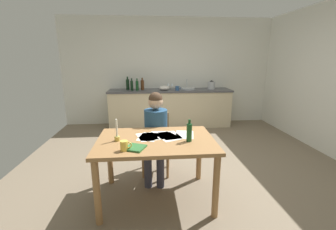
{
  "coord_description": "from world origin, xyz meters",
  "views": [
    {
      "loc": [
        -0.53,
        -3.15,
        1.64
      ],
      "look_at": [
        -0.25,
        -0.04,
        0.85
      ],
      "focal_mm": 24.11,
      "sensor_mm": 36.0,
      "label": 1
    }
  ],
  "objects_px": {
    "bottle_oil": "(128,84)",
    "mixing_bowl": "(164,88)",
    "person_seated": "(156,130)",
    "wine_glass_by_kettle": "(168,84)",
    "teacup_on_counter": "(177,88)",
    "wine_bottle_on_table": "(189,132)",
    "bottle_wine_red": "(137,85)",
    "book_magazine": "(135,148)",
    "bottle_sauce": "(142,85)",
    "dining_table": "(156,148)",
    "bottle_vinegar": "(132,85)",
    "chair_at_table": "(156,140)",
    "coffee_mug": "(124,146)",
    "sink_unit": "(188,88)",
    "stovetop_kettle": "(211,85)",
    "candlestick": "(117,135)",
    "wine_glass_near_sink": "(172,84)"
  },
  "relations": [
    {
      "from": "chair_at_table",
      "to": "coffee_mug",
      "type": "distance_m",
      "value": 1.1
    },
    {
      "from": "mixing_bowl",
      "to": "teacup_on_counter",
      "type": "height_order",
      "value": "mixing_bowl"
    },
    {
      "from": "wine_glass_near_sink",
      "to": "wine_glass_by_kettle",
      "type": "height_order",
      "value": "same"
    },
    {
      "from": "bottle_wine_red",
      "to": "wine_glass_by_kettle",
      "type": "bearing_deg",
      "value": 14.97
    },
    {
      "from": "sink_unit",
      "to": "teacup_on_counter",
      "type": "xyz_separation_m",
      "value": [
        -0.28,
        -0.15,
        0.03
      ]
    },
    {
      "from": "person_seated",
      "to": "bottle_oil",
      "type": "distance_m",
      "value": 2.6
    },
    {
      "from": "sink_unit",
      "to": "stovetop_kettle",
      "type": "distance_m",
      "value": 0.58
    },
    {
      "from": "bottle_sauce",
      "to": "teacup_on_counter",
      "type": "relative_size",
      "value": 2.24
    },
    {
      "from": "bottle_sauce",
      "to": "sink_unit",
      "type": "bearing_deg",
      "value": -1.17
    },
    {
      "from": "book_magazine",
      "to": "bottle_wine_red",
      "type": "distance_m",
      "value": 3.2
    },
    {
      "from": "bottle_oil",
      "to": "wine_bottle_on_table",
      "type": "bearing_deg",
      "value": -73.66
    },
    {
      "from": "book_magazine",
      "to": "bottle_sauce",
      "type": "height_order",
      "value": "bottle_sauce"
    },
    {
      "from": "person_seated",
      "to": "bottle_oil",
      "type": "relative_size",
      "value": 3.83
    },
    {
      "from": "wine_glass_by_kettle",
      "to": "teacup_on_counter",
      "type": "bearing_deg",
      "value": -57.26
    },
    {
      "from": "coffee_mug",
      "to": "book_magazine",
      "type": "distance_m",
      "value": 0.12
    },
    {
      "from": "person_seated",
      "to": "mixing_bowl",
      "type": "bearing_deg",
      "value": 82.9
    },
    {
      "from": "coffee_mug",
      "to": "wine_glass_by_kettle",
      "type": "xyz_separation_m",
      "value": [
        0.74,
        3.42,
        0.21
      ]
    },
    {
      "from": "dining_table",
      "to": "wine_bottle_on_table",
      "type": "bearing_deg",
      "value": -14.54
    },
    {
      "from": "bottle_oil",
      "to": "coffee_mug",
      "type": "bearing_deg",
      "value": -85.91
    },
    {
      "from": "mixing_bowl",
      "to": "wine_glass_by_kettle",
      "type": "xyz_separation_m",
      "value": [
        0.11,
        0.23,
        0.05
      ]
    },
    {
      "from": "person_seated",
      "to": "bottle_oil",
      "type": "bearing_deg",
      "value": 102.91
    },
    {
      "from": "person_seated",
      "to": "chair_at_table",
      "type": "bearing_deg",
      "value": 84.45
    },
    {
      "from": "wine_bottle_on_table",
      "to": "sink_unit",
      "type": "height_order",
      "value": "sink_unit"
    },
    {
      "from": "chair_at_table",
      "to": "mixing_bowl",
      "type": "relative_size",
      "value": 3.56
    },
    {
      "from": "bottle_oil",
      "to": "teacup_on_counter",
      "type": "xyz_separation_m",
      "value": [
        1.17,
        -0.23,
        -0.08
      ]
    },
    {
      "from": "chair_at_table",
      "to": "bottle_sauce",
      "type": "relative_size",
      "value": 3.02
    },
    {
      "from": "dining_table",
      "to": "coffee_mug",
      "type": "distance_m",
      "value": 0.46
    },
    {
      "from": "wine_bottle_on_table",
      "to": "bottle_wine_red",
      "type": "distance_m",
      "value": 3.11
    },
    {
      "from": "dining_table",
      "to": "sink_unit",
      "type": "height_order",
      "value": "sink_unit"
    },
    {
      "from": "dining_table",
      "to": "person_seated",
      "type": "relative_size",
      "value": 1.1
    },
    {
      "from": "sink_unit",
      "to": "wine_glass_near_sink",
      "type": "relative_size",
      "value": 2.34
    },
    {
      "from": "dining_table",
      "to": "wine_bottle_on_table",
      "type": "relative_size",
      "value": 5.33
    },
    {
      "from": "bottle_sauce",
      "to": "wine_glass_near_sink",
      "type": "bearing_deg",
      "value": 9.72
    },
    {
      "from": "book_magazine",
      "to": "sink_unit",
      "type": "height_order",
      "value": "sink_unit"
    },
    {
      "from": "stovetop_kettle",
      "to": "person_seated",
      "type": "bearing_deg",
      "value": -120.83
    },
    {
      "from": "person_seated",
      "to": "teacup_on_counter",
      "type": "relative_size",
      "value": 9.36
    },
    {
      "from": "bottle_vinegar",
      "to": "chair_at_table",
      "type": "bearing_deg",
      "value": -77.79
    },
    {
      "from": "candlestick",
      "to": "mixing_bowl",
      "type": "height_order",
      "value": "mixing_bowl"
    },
    {
      "from": "wine_glass_by_kettle",
      "to": "teacup_on_counter",
      "type": "distance_m",
      "value": 0.36
    },
    {
      "from": "wine_bottle_on_table",
      "to": "bottle_sauce",
      "type": "relative_size",
      "value": 0.87
    },
    {
      "from": "person_seated",
      "to": "bottle_oil",
      "type": "height_order",
      "value": "bottle_oil"
    },
    {
      "from": "bottle_oil",
      "to": "mixing_bowl",
      "type": "height_order",
      "value": "bottle_oil"
    },
    {
      "from": "book_magazine",
      "to": "mixing_bowl",
      "type": "bearing_deg",
      "value": 103.78
    },
    {
      "from": "dining_table",
      "to": "book_magazine",
      "type": "height_order",
      "value": "book_magazine"
    },
    {
      "from": "candlestick",
      "to": "bottle_oil",
      "type": "height_order",
      "value": "bottle_oil"
    },
    {
      "from": "candlestick",
      "to": "stovetop_kettle",
      "type": "relative_size",
      "value": 1.13
    },
    {
      "from": "bottle_vinegar",
      "to": "bottle_wine_red",
      "type": "relative_size",
      "value": 1.01
    },
    {
      "from": "dining_table",
      "to": "person_seated",
      "type": "bearing_deg",
      "value": 88.45
    },
    {
      "from": "coffee_mug",
      "to": "bottle_vinegar",
      "type": "bearing_deg",
      "value": 92.39
    },
    {
      "from": "bottle_oil",
      "to": "wine_glass_near_sink",
      "type": "bearing_deg",
      "value": 3.84
    }
  ]
}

